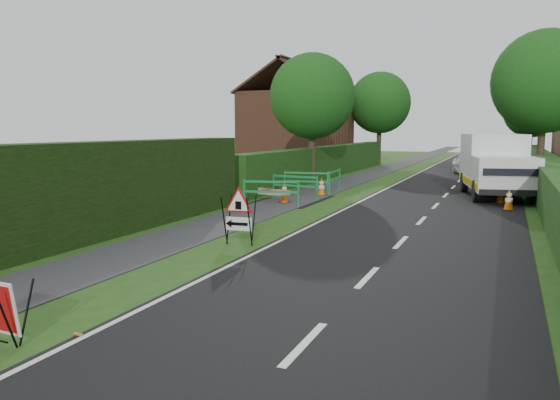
# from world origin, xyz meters

# --- Properties ---
(ground) EXTENTS (120.00, 120.00, 0.00)m
(ground) POSITION_xyz_m (0.00, 0.00, 0.00)
(ground) COLOR #224915
(ground) RESTS_ON ground
(road_surface) EXTENTS (6.00, 90.00, 0.02)m
(road_surface) POSITION_xyz_m (2.50, 35.00, 0.00)
(road_surface) COLOR black
(road_surface) RESTS_ON ground
(footpath) EXTENTS (2.00, 90.00, 0.02)m
(footpath) POSITION_xyz_m (-3.00, 35.00, 0.01)
(footpath) COLOR #2D2D30
(footpath) RESTS_ON ground
(hedge_west_near) EXTENTS (1.10, 18.00, 2.50)m
(hedge_west_near) POSITION_xyz_m (-5.00, 0.00, 0.00)
(hedge_west_near) COLOR black
(hedge_west_near) RESTS_ON ground
(hedge_west_far) EXTENTS (1.00, 24.00, 1.80)m
(hedge_west_far) POSITION_xyz_m (-5.00, 22.00, 0.00)
(hedge_west_far) COLOR #14380F
(hedge_west_far) RESTS_ON ground
(hedge_east) EXTENTS (1.20, 50.00, 1.50)m
(hedge_east) POSITION_xyz_m (6.50, 16.00, 0.00)
(hedge_east) COLOR #14380F
(hedge_east) RESTS_ON ground
(house_west) EXTENTS (7.50, 7.40, 7.88)m
(house_west) POSITION_xyz_m (-10.00, 30.00, 2.90)
(house_west) COLOR brown
(house_west) RESTS_ON ground
(tree_nw) EXTENTS (4.40, 4.40, 6.70)m
(tree_nw) POSITION_xyz_m (-4.60, 18.00, 4.48)
(tree_nw) COLOR #2D2116
(tree_nw) RESTS_ON ground
(tree_ne) EXTENTS (5.20, 5.20, 7.79)m
(tree_ne) POSITION_xyz_m (6.40, 22.00, 5.17)
(tree_ne) COLOR #2D2116
(tree_ne) RESTS_ON ground
(tree_fw) EXTENTS (4.80, 4.80, 7.24)m
(tree_fw) POSITION_xyz_m (-4.60, 34.00, 4.83)
(tree_fw) COLOR #2D2116
(tree_fw) RESTS_ON ground
(tree_fe) EXTENTS (4.20, 4.20, 6.33)m
(tree_fe) POSITION_xyz_m (6.40, 38.00, 4.22)
(tree_fe) COLOR #2D2116
(tree_fe) RESTS_ON ground
(triangle_sign) EXTENTS (0.89, 0.89, 1.21)m
(triangle_sign) POSITION_xyz_m (-1.12, 2.66, 0.84)
(triangle_sign) COLOR black
(triangle_sign) RESTS_ON ground
(works_van) EXTENTS (3.28, 6.02, 2.60)m
(works_van) POSITION_xyz_m (4.41, 15.29, 1.38)
(works_van) COLOR silver
(works_van) RESTS_ON ground
(traffic_cone_0) EXTENTS (0.38, 0.38, 0.79)m
(traffic_cone_0) POSITION_xyz_m (4.97, 11.38, 0.39)
(traffic_cone_0) COLOR black
(traffic_cone_0) RESTS_ON ground
(traffic_cone_1) EXTENTS (0.38, 0.38, 0.79)m
(traffic_cone_1) POSITION_xyz_m (4.71, 13.31, 0.39)
(traffic_cone_1) COLOR black
(traffic_cone_1) RESTS_ON ground
(traffic_cone_2) EXTENTS (0.38, 0.38, 0.79)m
(traffic_cone_2) POSITION_xyz_m (4.58, 16.57, 0.39)
(traffic_cone_2) COLOR black
(traffic_cone_2) RESTS_ON ground
(traffic_cone_3) EXTENTS (0.38, 0.38, 0.79)m
(traffic_cone_3) POSITION_xyz_m (-2.97, 10.21, 0.39)
(traffic_cone_3) COLOR black
(traffic_cone_3) RESTS_ON ground
(traffic_cone_4) EXTENTS (0.38, 0.38, 0.79)m
(traffic_cone_4) POSITION_xyz_m (-2.37, 12.90, 0.39)
(traffic_cone_4) COLOR black
(traffic_cone_4) RESTS_ON ground
(ped_barrier_0) EXTENTS (2.08, 0.87, 1.00)m
(ped_barrier_0) POSITION_xyz_m (-3.03, 9.08, 0.63)
(ped_barrier_0) COLOR #167D3C
(ped_barrier_0) RESTS_ON ground
(ped_barrier_1) EXTENTS (2.09, 0.63, 1.00)m
(ped_barrier_1) POSITION_xyz_m (-2.99, 11.37, 0.63)
(ped_barrier_1) COLOR #167D3C
(ped_barrier_1) RESTS_ON ground
(ped_barrier_2) EXTENTS (2.09, 0.56, 1.00)m
(ped_barrier_2) POSITION_xyz_m (-3.16, 13.25, 0.63)
(ped_barrier_2) COLOR #167D3C
(ped_barrier_2) RESTS_ON ground
(ped_barrier_3) EXTENTS (0.40, 2.07, 1.00)m
(ped_barrier_3) POSITION_xyz_m (-2.27, 14.37, 0.63)
(ped_barrier_3) COLOR #167D3C
(ped_barrier_3) RESTS_ON ground
(redwhite_plank) EXTENTS (1.47, 0.40, 0.25)m
(redwhite_plank) POSITION_xyz_m (-3.24, 9.82, 0.00)
(redwhite_plank) COLOR red
(redwhite_plank) RESTS_ON ground
(litter_can) EXTENTS (0.12, 0.07, 0.07)m
(litter_can) POSITION_xyz_m (-0.46, -3.44, 0.00)
(litter_can) COLOR #BF7F4C
(litter_can) RESTS_ON ground
(hatchback_car) EXTENTS (2.56, 4.24, 1.35)m
(hatchback_car) POSITION_xyz_m (2.70, 26.35, 0.67)
(hatchback_car) COLOR white
(hatchback_car) RESTS_ON ground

